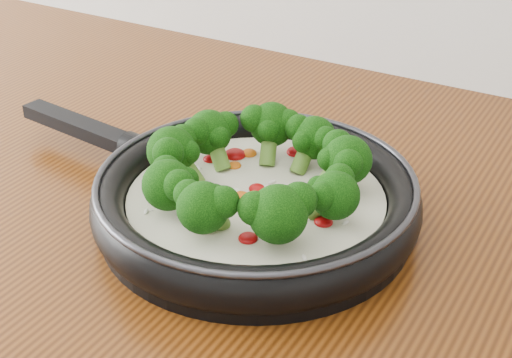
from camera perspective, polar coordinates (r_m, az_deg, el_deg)
The scene contains 1 object.
skillet at distance 0.70m, azimuth -0.22°, elevation -1.12°, with size 0.50×0.34×0.09m.
Camera 1 is at (0.37, 0.54, 1.29)m, focal length 52.45 mm.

